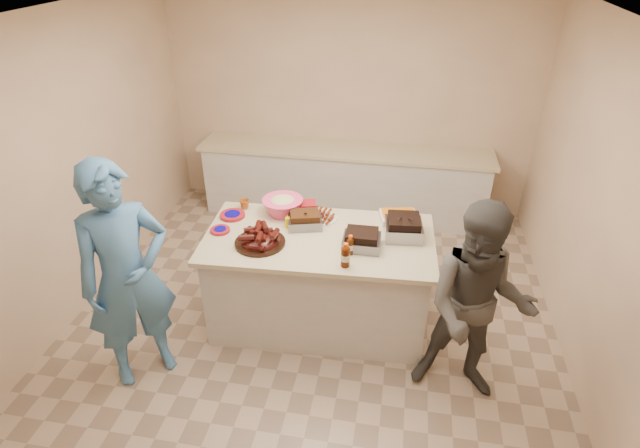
% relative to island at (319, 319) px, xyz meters
% --- Properties ---
extents(room, '(4.50, 5.00, 2.70)m').
position_rel_island_xyz_m(room, '(-0.06, -0.09, 0.00)').
color(room, beige).
rests_on(room, ground).
extents(back_counter, '(3.60, 0.64, 0.90)m').
position_rel_island_xyz_m(back_counter, '(-0.06, 2.11, 0.45)').
color(back_counter, beige).
rests_on(back_counter, ground).
extents(island, '(2.03, 1.14, 0.94)m').
position_rel_island_xyz_m(island, '(0.00, 0.00, 0.00)').
color(island, beige).
rests_on(island, ground).
extents(rib_platter, '(0.55, 0.55, 0.17)m').
position_rel_island_xyz_m(rib_platter, '(-0.47, -0.19, 0.94)').
color(rib_platter, '#46100B').
rests_on(rib_platter, island).
extents(pulled_pork_tray, '(0.34, 0.29, 0.09)m').
position_rel_island_xyz_m(pulled_pork_tray, '(-0.15, 0.15, 0.94)').
color(pulled_pork_tray, '#47230F').
rests_on(pulled_pork_tray, island).
extents(brisket_tray, '(0.31, 0.26, 0.09)m').
position_rel_island_xyz_m(brisket_tray, '(0.38, -0.09, 0.94)').
color(brisket_tray, black).
rests_on(brisket_tray, island).
extents(roasting_pan, '(0.34, 0.34, 0.13)m').
position_rel_island_xyz_m(roasting_pan, '(0.71, 0.14, 0.94)').
color(roasting_pan, gray).
rests_on(roasting_pan, island).
extents(coleslaw_bowl, '(0.40, 0.40, 0.26)m').
position_rel_island_xyz_m(coleslaw_bowl, '(-0.40, 0.34, 0.94)').
color(coleslaw_bowl, '#F04478').
rests_on(coleslaw_bowl, island).
extents(sausage_plate, '(0.33, 0.33, 0.05)m').
position_rel_island_xyz_m(sausage_plate, '(-0.03, 0.31, 0.94)').
color(sausage_plate, silver).
rests_on(sausage_plate, island).
extents(mac_cheese_dish, '(0.37, 0.30, 0.09)m').
position_rel_island_xyz_m(mac_cheese_dish, '(0.66, 0.40, 0.94)').
color(mac_cheese_dish, orange).
rests_on(mac_cheese_dish, island).
extents(bbq_bottle_a, '(0.06, 0.06, 0.17)m').
position_rel_island_xyz_m(bbq_bottle_a, '(0.30, -0.21, 0.94)').
color(bbq_bottle_a, '#381302').
rests_on(bbq_bottle_a, island).
extents(bbq_bottle_b, '(0.07, 0.07, 0.21)m').
position_rel_island_xyz_m(bbq_bottle_b, '(0.28, -0.38, 0.94)').
color(bbq_bottle_b, '#381302').
rests_on(bbq_bottle_b, island).
extents(mustard_bottle, '(0.05, 0.05, 0.13)m').
position_rel_island_xyz_m(mustard_bottle, '(-0.30, 0.11, 0.94)').
color(mustard_bottle, '#FDE100').
rests_on(mustard_bottle, island).
extents(sauce_bowl, '(0.15, 0.05, 0.15)m').
position_rel_island_xyz_m(sauce_bowl, '(-0.15, 0.18, 0.94)').
color(sauce_bowl, silver).
rests_on(sauce_bowl, island).
extents(plate_stack_large, '(0.24, 0.24, 0.03)m').
position_rel_island_xyz_m(plate_stack_large, '(-0.85, 0.21, 0.94)').
color(plate_stack_large, maroon).
rests_on(plate_stack_large, island).
extents(plate_stack_small, '(0.18, 0.18, 0.02)m').
position_rel_island_xyz_m(plate_stack_small, '(-0.87, -0.06, 0.94)').
color(plate_stack_small, maroon).
rests_on(plate_stack_small, island).
extents(plastic_cup, '(0.10, 0.10, 0.10)m').
position_rel_island_xyz_m(plastic_cup, '(-0.78, 0.37, 0.94)').
color(plastic_cup, '#954F17').
rests_on(plastic_cup, island).
extents(basket_stack, '(0.23, 0.19, 0.10)m').
position_rel_island_xyz_m(basket_stack, '(-0.21, 0.41, 0.94)').
color(basket_stack, maroon).
rests_on(basket_stack, island).
extents(guest_blue, '(1.83, 1.86, 0.46)m').
position_rel_island_xyz_m(guest_blue, '(-1.32, -0.85, 0.00)').
color(guest_blue, teal).
rests_on(guest_blue, ground).
extents(guest_gray, '(0.93, 1.73, 0.64)m').
position_rel_island_xyz_m(guest_gray, '(1.29, -0.59, 0.00)').
color(guest_gray, '#4E4B46').
rests_on(guest_gray, ground).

